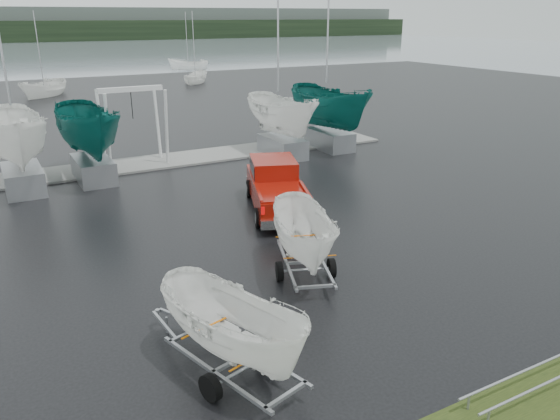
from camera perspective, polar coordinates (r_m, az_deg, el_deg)
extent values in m
plane|color=black|center=(18.45, -4.20, -4.52)|extent=(120.00, 120.00, 0.00)
plane|color=gray|center=(115.80, -26.17, 14.03)|extent=(300.00, 300.00, 0.00)
cube|color=gray|center=(30.13, -14.69, 4.63)|extent=(30.00, 3.00, 0.12)
cube|color=maroon|center=(22.15, -0.34, 1.89)|extent=(3.78, 5.94, 0.92)
cube|color=maroon|center=(22.91, -0.70, 4.39)|extent=(2.46, 2.71, 0.82)
cube|color=black|center=(22.90, -0.70, 4.50)|extent=(2.40, 2.50, 0.53)
cube|color=silver|center=(19.58, 0.83, -1.45)|extent=(1.89, 0.85, 0.34)
cylinder|color=black|center=(23.91, -3.14, 2.24)|extent=(0.54, 0.83, 0.78)
cylinder|color=black|center=(24.14, 1.21, 2.43)|extent=(0.54, 0.83, 0.78)
cylinder|color=black|center=(20.45, -2.17, -0.82)|extent=(0.54, 0.83, 0.78)
cylinder|color=black|center=(20.71, 2.89, -0.56)|extent=(0.54, 0.83, 0.78)
cube|color=#95989D|center=(16.61, 0.71, -5.61)|extent=(1.33, 3.40, 0.08)
cube|color=#95989D|center=(16.80, 4.43, -5.36)|extent=(1.33, 3.40, 0.08)
cylinder|color=#95989D|center=(16.59, 2.70, -6.25)|extent=(1.53, 0.63, 0.08)
cylinder|color=black|center=(16.46, -0.05, -6.43)|extent=(0.38, 0.63, 0.60)
cylinder|color=black|center=(16.75, 5.40, -6.05)|extent=(0.38, 0.63, 0.60)
imported|color=white|center=(15.86, 2.70, 2.03)|extent=(2.20, 2.22, 4.50)
cube|color=orange|center=(17.20, 2.11, -2.71)|extent=(1.47, 0.58, 0.03)
cube|color=orange|center=(15.76, 3.15, -4.90)|extent=(1.47, 0.58, 0.03)
cube|color=#95989D|center=(12.08, -6.93, -16.48)|extent=(1.07, 3.48, 0.08)
cube|color=#95989D|center=(12.64, -2.89, -14.50)|extent=(1.07, 3.48, 0.08)
cylinder|color=#95989D|center=(12.31, -4.21, -16.44)|extent=(1.56, 0.52, 0.08)
cylinder|color=black|center=(11.92, -7.27, -17.96)|extent=(0.34, 0.63, 0.60)
cylinder|color=black|center=(12.74, -1.39, -14.98)|extent=(0.34, 0.63, 0.60)
imported|color=white|center=(11.23, -5.18, -6.23)|extent=(2.03, 2.06, 4.33)
cube|color=orange|center=(12.58, -7.33, -11.86)|extent=(1.50, 0.47, 0.03)
cube|color=orange|center=(11.54, -2.28, -14.91)|extent=(1.50, 0.47, 0.03)
cylinder|color=silver|center=(28.62, -17.54, 7.60)|extent=(0.16, 0.58, 3.99)
cylinder|color=silver|center=(30.16, -18.19, 8.12)|extent=(0.16, 0.58, 3.99)
cylinder|color=silver|center=(29.33, -11.77, 8.38)|extent=(0.16, 0.58, 3.99)
cylinder|color=silver|center=(30.84, -12.68, 8.85)|extent=(0.16, 0.58, 3.99)
cube|color=silver|center=(29.39, -15.37, 12.08)|extent=(3.30, 0.25, 0.25)
cube|color=#95989D|center=(27.29, -25.24, 2.92)|extent=(1.60, 3.20, 1.10)
imported|color=white|center=(26.54, -26.52, 11.31)|extent=(2.64, 2.71, 7.01)
cube|color=#95989D|center=(27.80, -18.91, 4.03)|extent=(1.60, 3.20, 1.10)
imported|color=#0C5851|center=(27.07, -19.85, 12.19)|extent=(2.59, 2.66, 6.89)
cube|color=#95989D|center=(30.95, 0.25, 6.62)|extent=(1.60, 3.20, 1.10)
imported|color=white|center=(30.32, 0.26, 13.53)|extent=(2.40, 2.47, 6.39)
cylinder|color=#B2B2B7|center=(30.59, -0.21, 18.80)|extent=(0.10, 0.10, 7.00)
cube|color=#95989D|center=(32.93, 5.18, 7.34)|extent=(1.60, 3.20, 1.10)
imported|color=#0C5851|center=(32.31, 5.41, 14.46)|extent=(2.67, 2.74, 7.10)
cylinder|color=#B2B2B7|center=(32.59, 5.05, 19.27)|extent=(0.10, 0.10, 7.00)
imported|color=white|center=(59.79, -23.32, 10.88)|extent=(3.66, 3.67, 6.85)
cylinder|color=#B2B2B7|center=(59.42, -23.85, 14.67)|extent=(0.08, 0.08, 8.00)
imported|color=white|center=(66.78, -8.80, 12.98)|extent=(2.96, 2.97, 5.54)
cylinder|color=#B2B2B7|center=(66.44, -8.99, 16.40)|extent=(0.08, 0.08, 8.00)
imported|color=white|center=(84.34, -9.56, 14.30)|extent=(3.36, 3.36, 6.25)
cylinder|color=#B2B2B7|center=(84.08, -9.72, 17.01)|extent=(0.08, 0.08, 8.00)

